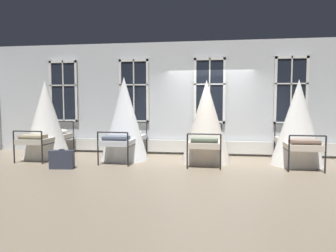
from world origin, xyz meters
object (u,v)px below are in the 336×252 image
object	(u,v)px
cot_second	(124,120)
suitcase_dark	(62,159)
cot_third	(206,123)
cot_fourth	(298,124)
cot_first	(46,121)

from	to	relation	value
cot_second	suitcase_dark	xyz separation A→B (m)	(-1.12, -1.42, -0.87)
cot_third	cot_fourth	size ratio (longest dim) A/B	1.00
cot_first	cot_fourth	bearing A→B (deg)	-90.41
cot_second	cot_third	distance (m)	2.23
cot_second	suitcase_dark	bearing A→B (deg)	143.49
cot_first	suitcase_dark	size ratio (longest dim) A/B	3.72
cot_first	cot_second	xyz separation A→B (m)	(2.28, 0.06, 0.04)
cot_first	suitcase_dark	bearing A→B (deg)	-140.21
cot_third	cot_fourth	distance (m)	2.28
cot_second	cot_fourth	xyz separation A→B (m)	(4.50, -0.05, -0.05)
cot_first	cot_third	size ratio (longest dim) A/B	1.01
cot_fourth	suitcase_dark	xyz separation A→B (m)	(-5.62, -1.38, -0.81)
cot_fourth	suitcase_dark	size ratio (longest dim) A/B	3.68
cot_fourth	cot_third	bearing A→B (deg)	90.09
cot_second	cot_third	bearing A→B (deg)	-89.88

